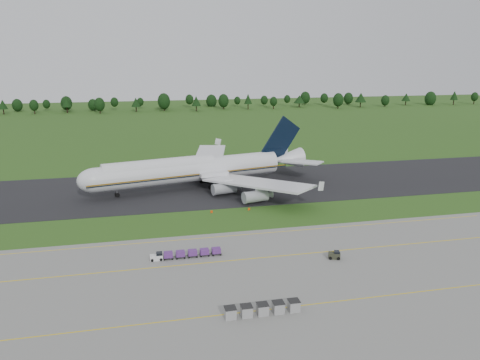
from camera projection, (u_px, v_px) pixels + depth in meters
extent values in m
plane|color=#284F17|center=(219.00, 220.00, 107.20)|extent=(600.00, 600.00, 0.00)
cube|color=slate|center=(255.00, 291.00, 75.11)|extent=(300.00, 52.00, 0.06)
cube|color=black|center=(202.00, 188.00, 133.61)|extent=(300.00, 40.00, 0.08)
cube|color=yellow|center=(240.00, 260.00, 86.42)|extent=(300.00, 0.25, 0.01)
cube|color=yellow|center=(265.00, 310.00, 69.44)|extent=(300.00, 0.20, 0.01)
cube|color=yellow|center=(227.00, 236.00, 97.75)|extent=(120.00, 0.20, 0.01)
cylinder|color=black|center=(4.00, 112.00, 299.12)|extent=(0.70, 0.70, 3.40)
cone|color=#173613|center=(3.00, 104.00, 297.90)|extent=(5.70, 5.70, 6.04)
cylinder|color=black|center=(35.00, 111.00, 300.77)|extent=(0.70, 0.70, 3.68)
sphere|color=#173613|center=(34.00, 105.00, 299.79)|extent=(5.59, 5.59, 5.59)
cylinder|color=black|center=(67.00, 110.00, 305.85)|extent=(0.70, 0.70, 4.02)
cone|color=#173613|center=(66.00, 101.00, 304.41)|extent=(5.98, 5.98, 7.14)
cylinder|color=black|center=(100.00, 111.00, 303.50)|extent=(0.70, 0.70, 3.87)
sphere|color=#173613|center=(100.00, 104.00, 302.47)|extent=(6.73, 6.73, 6.73)
cylinder|color=black|center=(136.00, 109.00, 313.52)|extent=(0.70, 0.70, 3.36)
cone|color=#173613|center=(136.00, 102.00, 312.31)|extent=(6.21, 6.21, 5.97)
cylinder|color=black|center=(164.00, 108.00, 317.67)|extent=(0.70, 0.70, 4.27)
sphere|color=#173613|center=(164.00, 101.00, 316.53)|extent=(8.38, 8.38, 8.38)
cylinder|color=black|center=(196.00, 109.00, 315.71)|extent=(0.70, 0.70, 3.66)
cone|color=#173613|center=(196.00, 101.00, 314.40)|extent=(6.29, 6.29, 6.51)
cylinder|color=black|center=(224.00, 106.00, 327.74)|extent=(0.70, 0.70, 3.86)
sphere|color=#173613|center=(224.00, 101.00, 326.71)|extent=(7.25, 7.25, 7.25)
cylinder|color=black|center=(248.00, 107.00, 326.85)|extent=(0.70, 0.70, 3.89)
cone|color=#173613|center=(248.00, 99.00, 325.45)|extent=(5.42, 5.42, 6.92)
cylinder|color=black|center=(273.00, 107.00, 328.70)|extent=(0.70, 0.70, 3.52)
sphere|color=#173613|center=(274.00, 101.00, 327.77)|extent=(5.07, 5.07, 5.07)
cylinder|color=black|center=(299.00, 105.00, 340.08)|extent=(0.70, 0.70, 3.12)
cone|color=#173613|center=(299.00, 99.00, 338.97)|extent=(8.00, 8.00, 5.54)
cylinder|color=black|center=(338.00, 106.00, 332.29)|extent=(0.70, 0.70, 3.98)
sphere|color=#173613|center=(338.00, 100.00, 331.23)|extent=(7.40, 7.40, 7.40)
cylinder|color=black|center=(360.00, 105.00, 339.88)|extent=(0.70, 0.70, 3.77)
cone|color=#173613|center=(361.00, 97.00, 338.53)|extent=(8.01, 8.01, 6.70)
cylinder|color=black|center=(385.00, 105.00, 344.41)|extent=(0.70, 0.70, 2.98)
sphere|color=#173613|center=(385.00, 100.00, 343.62)|extent=(5.96, 5.96, 5.96)
cylinder|color=black|center=(406.00, 103.00, 354.42)|extent=(0.70, 0.70, 3.20)
cone|color=#173613|center=(406.00, 97.00, 353.27)|extent=(6.49, 6.49, 5.69)
cylinder|color=black|center=(430.00, 103.00, 356.13)|extent=(0.70, 0.70, 3.11)
sphere|color=#173613|center=(430.00, 99.00, 355.31)|extent=(8.33, 8.33, 8.33)
cylinder|color=black|center=(454.00, 102.00, 356.57)|extent=(0.70, 0.70, 3.79)
cone|color=#173613|center=(454.00, 95.00, 355.21)|extent=(5.71, 5.71, 6.74)
cylinder|color=black|center=(474.00, 102.00, 361.33)|extent=(0.70, 0.70, 3.76)
sphere|color=#173613|center=(475.00, 97.00, 360.33)|extent=(5.32, 5.32, 5.32)
cylinder|color=silver|center=(191.00, 170.00, 131.91)|extent=(52.67, 17.65, 6.52)
cylinder|color=silver|center=(159.00, 168.00, 127.85)|extent=(31.15, 11.58, 5.08)
sphere|color=silver|center=(95.00, 180.00, 121.28)|extent=(6.52, 6.52, 6.52)
cone|color=silver|center=(287.00, 159.00, 144.45)|extent=(11.05, 8.19, 6.19)
cube|color=#BB811C|center=(195.00, 175.00, 129.18)|extent=(56.59, 12.51, 0.32)
cube|color=silver|center=(257.00, 183.00, 121.90)|extent=(26.21, 29.74, 0.50)
cube|color=silver|center=(209.00, 157.00, 152.22)|extent=(16.03, 32.04, 0.50)
cylinder|color=gray|center=(224.00, 189.00, 124.89)|extent=(6.81, 4.19, 2.90)
cylinder|color=gray|center=(255.00, 196.00, 117.93)|extent=(6.81, 4.19, 2.90)
cylinder|color=gray|center=(196.00, 170.00, 144.89)|extent=(6.81, 4.19, 2.90)
cylinder|color=gray|center=(198.00, 162.00, 155.39)|extent=(6.81, 4.19, 2.90)
cube|color=black|center=(281.00, 140.00, 141.97)|extent=(13.00, 3.32, 14.53)
cube|color=silver|center=(302.00, 162.00, 138.98)|extent=(11.79, 11.89, 0.41)
cube|color=silver|center=(280.00, 153.00, 150.89)|extent=(8.63, 12.75, 0.41)
cylinder|color=slate|center=(117.00, 193.00, 124.58)|extent=(0.33, 0.33, 1.99)
cylinder|color=black|center=(117.00, 195.00, 124.68)|extent=(1.32, 1.05, 1.18)
cylinder|color=slate|center=(214.00, 186.00, 131.64)|extent=(0.33, 0.33, 1.99)
cylinder|color=black|center=(214.00, 187.00, 131.75)|extent=(1.32, 1.05, 1.18)
cylinder|color=slate|center=(204.00, 179.00, 138.79)|extent=(0.33, 0.33, 1.99)
cylinder|color=black|center=(204.00, 181.00, 138.89)|extent=(1.32, 1.05, 1.18)
cube|color=silver|center=(156.00, 257.00, 86.22)|extent=(2.35, 1.26, 0.99)
cylinder|color=black|center=(152.00, 260.00, 85.51)|extent=(0.54, 0.20, 0.54)
cube|color=black|center=(168.00, 257.00, 86.72)|extent=(1.81, 1.36, 0.11)
cube|color=#532771|center=(168.00, 255.00, 86.58)|extent=(1.63, 1.26, 0.99)
cylinder|color=black|center=(165.00, 260.00, 86.01)|extent=(0.31, 0.14, 0.31)
cube|color=black|center=(181.00, 256.00, 87.19)|extent=(1.81, 1.36, 0.11)
cube|color=#532771|center=(180.00, 254.00, 87.05)|extent=(1.63, 1.26, 0.99)
cylinder|color=black|center=(177.00, 259.00, 86.48)|extent=(0.31, 0.14, 0.31)
cube|color=black|center=(193.00, 255.00, 87.65)|extent=(1.81, 1.36, 0.11)
cube|color=#532771|center=(193.00, 252.00, 87.51)|extent=(1.63, 1.26, 0.99)
cylinder|color=black|center=(189.00, 258.00, 86.95)|extent=(0.31, 0.14, 0.31)
cube|color=black|center=(205.00, 254.00, 88.12)|extent=(1.81, 1.36, 0.11)
cube|color=#532771|center=(204.00, 251.00, 87.98)|extent=(1.63, 1.26, 0.99)
cylinder|color=black|center=(201.00, 257.00, 87.42)|extent=(0.31, 0.14, 0.31)
cube|color=black|center=(216.00, 253.00, 88.59)|extent=(1.81, 1.36, 0.11)
cube|color=#532771|center=(216.00, 250.00, 88.45)|extent=(1.63, 1.26, 0.99)
cylinder|color=black|center=(213.00, 255.00, 87.89)|extent=(0.31, 0.14, 0.31)
cylinder|color=black|center=(157.00, 259.00, 86.28)|extent=(0.54, 0.20, 0.54)
cube|color=#2D2F21|center=(334.00, 256.00, 86.83)|extent=(2.42, 1.90, 1.16)
cylinder|color=black|center=(332.00, 259.00, 86.15)|extent=(0.59, 0.21, 0.59)
cylinder|color=black|center=(337.00, 255.00, 87.65)|extent=(0.59, 0.21, 0.59)
cube|color=gray|center=(230.00, 313.00, 67.09)|extent=(1.58, 1.58, 1.58)
cube|color=black|center=(230.00, 308.00, 66.87)|extent=(1.68, 1.68, 0.08)
cube|color=gray|center=(246.00, 311.00, 67.58)|extent=(1.58, 1.58, 1.58)
cube|color=black|center=(246.00, 306.00, 67.37)|extent=(1.68, 1.68, 0.08)
cube|color=gray|center=(262.00, 309.00, 68.08)|extent=(1.58, 1.58, 1.58)
cube|color=black|center=(263.00, 304.00, 67.87)|extent=(1.68, 1.68, 0.08)
cube|color=gray|center=(278.00, 307.00, 68.58)|extent=(1.58, 1.58, 1.58)
cube|color=black|center=(278.00, 302.00, 68.36)|extent=(1.68, 1.68, 0.08)
cube|color=gray|center=(294.00, 306.00, 69.08)|extent=(1.58, 1.58, 1.58)
cube|color=black|center=(294.00, 301.00, 68.86)|extent=(1.68, 1.68, 0.08)
cube|color=#F74207|center=(212.00, 212.00, 112.19)|extent=(0.50, 0.12, 0.60)
cube|color=black|center=(212.00, 213.00, 112.26)|extent=(0.30, 0.30, 0.04)
cube|color=#F74207|center=(249.00, 209.00, 114.10)|extent=(0.50, 0.12, 0.60)
cube|color=black|center=(249.00, 210.00, 114.17)|extent=(0.30, 0.30, 0.04)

